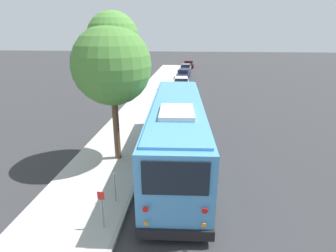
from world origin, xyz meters
TOP-DOWN VIEW (x-y plane):
  - ground_plane at (0.00, 0.00)m, footprint 160.00×160.00m
  - sidewalk_slab at (0.00, 3.70)m, footprint 80.00×3.61m
  - curb_strip at (0.00, 1.83)m, footprint 80.00×0.14m
  - shuttle_bus at (-0.14, 0.22)m, footprint 11.55×3.21m
  - parked_sedan_tan at (11.88, 0.54)m, footprint 4.55×1.87m
  - parked_sedan_white at (18.42, 0.86)m, footprint 4.47×1.91m
  - parked_sedan_navy at (25.67, 0.86)m, footprint 4.73×1.92m
  - parked_sedan_gray at (32.30, 0.77)m, footprint 4.41×1.84m
  - parked_sedan_maroon at (38.20, 0.50)m, footprint 4.44×2.06m
  - street_tree at (-0.17, 3.22)m, footprint 3.65×3.65m
  - sign_post_near at (-5.32, 2.31)m, footprint 0.06×0.22m
  - sign_post_far at (-3.91, 2.31)m, footprint 0.06×0.06m
  - fire_hydrant at (7.65, 2.44)m, footprint 0.22×0.22m

SIDE VIEW (x-z plane):
  - ground_plane at x=0.00m, z-range 0.00..0.00m
  - sidewalk_slab at x=0.00m, z-range 0.00..0.15m
  - curb_strip at x=0.00m, z-range 0.00..0.15m
  - fire_hydrant at x=7.65m, z-range 0.15..0.96m
  - parked_sedan_gray at x=32.30m, z-range -0.05..1.21m
  - parked_sedan_maroon at x=38.20m, z-range -0.05..1.22m
  - parked_sedan_navy at x=25.67m, z-range -0.05..1.25m
  - parked_sedan_tan at x=11.88m, z-range -0.05..1.27m
  - parked_sedan_white at x=18.42m, z-range -0.05..1.28m
  - sign_post_far at x=-3.91m, z-range 0.15..1.35m
  - sign_post_near at x=-5.32m, z-range 0.17..1.53m
  - shuttle_bus at x=-0.14m, z-range 0.12..3.45m
  - street_tree at x=-0.17m, z-range 1.54..8.57m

